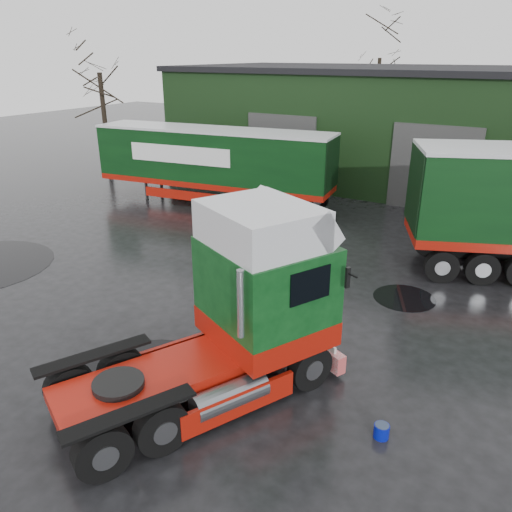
{
  "coord_description": "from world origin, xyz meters",
  "views": [
    {
      "loc": [
        6.51,
        -10.06,
        7.03
      ],
      "look_at": [
        -0.07,
        1.18,
        1.7
      ],
      "focal_mm": 35.0,
      "sensor_mm": 36.0,
      "label": 1
    }
  ],
  "objects_px": {
    "tree_left": "(103,103)",
    "tree_back_a": "(378,84)",
    "trailer_left": "(213,167)",
    "warehouse": "(460,128)",
    "wash_bucket": "(381,431)",
    "hero_tractor": "(190,314)"
  },
  "relations": [
    {
      "from": "wash_bucket",
      "to": "tree_back_a",
      "type": "relative_size",
      "value": 0.03
    },
    {
      "from": "trailer_left",
      "to": "tree_back_a",
      "type": "bearing_deg",
      "value": -11.72
    },
    {
      "from": "warehouse",
      "to": "hero_tractor",
      "type": "distance_m",
      "value": 23.06
    },
    {
      "from": "tree_back_a",
      "to": "tree_left",
      "type": "bearing_deg",
      "value": -121.43
    },
    {
      "from": "tree_left",
      "to": "tree_back_a",
      "type": "distance_m",
      "value": 21.1
    },
    {
      "from": "warehouse",
      "to": "tree_left",
      "type": "bearing_deg",
      "value": -157.17
    },
    {
      "from": "warehouse",
      "to": "trailer_left",
      "type": "relative_size",
      "value": 2.71
    },
    {
      "from": "trailer_left",
      "to": "wash_bucket",
      "type": "xyz_separation_m",
      "value": [
        12.22,
        -11.86,
        -1.72
      ]
    },
    {
      "from": "warehouse",
      "to": "trailer_left",
      "type": "distance_m",
      "value": 14.05
    },
    {
      "from": "warehouse",
      "to": "wash_bucket",
      "type": "xyz_separation_m",
      "value": [
        2.72,
        -22.13,
        -3.01
      ]
    },
    {
      "from": "hero_tractor",
      "to": "trailer_left",
      "type": "bearing_deg",
      "value": 149.33
    },
    {
      "from": "hero_tractor",
      "to": "tree_back_a",
      "type": "height_order",
      "value": "tree_back_a"
    },
    {
      "from": "warehouse",
      "to": "tree_left",
      "type": "relative_size",
      "value": 3.81
    },
    {
      "from": "wash_bucket",
      "to": "tree_back_a",
      "type": "distance_m",
      "value": 34.18
    },
    {
      "from": "trailer_left",
      "to": "wash_bucket",
      "type": "relative_size",
      "value": 39.31
    },
    {
      "from": "trailer_left",
      "to": "tree_left",
      "type": "bearing_deg",
      "value": 69.08
    },
    {
      "from": "hero_tractor",
      "to": "tree_left",
      "type": "relative_size",
      "value": 0.79
    },
    {
      "from": "trailer_left",
      "to": "tree_left",
      "type": "distance_m",
      "value": 10.06
    },
    {
      "from": "hero_tractor",
      "to": "tree_left",
      "type": "distance_m",
      "value": 23.39
    },
    {
      "from": "warehouse",
      "to": "hero_tractor",
      "type": "height_order",
      "value": "warehouse"
    },
    {
      "from": "hero_tractor",
      "to": "wash_bucket",
      "type": "bearing_deg",
      "value": 38.73
    },
    {
      "from": "hero_tractor",
      "to": "trailer_left",
      "type": "xyz_separation_m",
      "value": [
        -8.32,
        12.73,
        -0.22
      ]
    }
  ]
}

